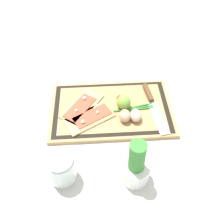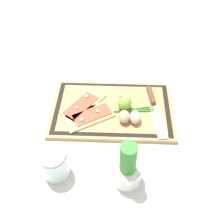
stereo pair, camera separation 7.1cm
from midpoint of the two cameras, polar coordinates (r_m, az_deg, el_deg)
ground_plane at (r=1.11m, az=1.93°, el=0.19°), size 6.00×6.00×0.00m
cutting_board at (r=1.10m, az=1.94°, el=0.54°), size 0.51×0.32×0.02m
pizza_slice_near at (r=1.10m, az=-4.50°, el=1.63°), size 0.19×0.22×0.02m
pizza_slice_far at (r=1.05m, az=-2.97°, el=-0.94°), size 0.22×0.18×0.02m
knife at (r=1.12m, az=10.77°, el=1.92°), size 0.07×0.28×0.02m
egg_brown at (r=1.03m, az=4.69°, el=-1.10°), size 0.05×0.06×0.05m
egg_pink at (r=1.03m, az=7.03°, el=-1.22°), size 0.05×0.06×0.05m
lime at (r=1.07m, az=4.67°, el=1.84°), size 0.06×0.06×0.06m
cherry_tomato_red at (r=1.10m, az=4.03°, el=2.69°), size 0.03×0.03×0.03m
cherry_tomato_yellow at (r=1.11m, az=5.28°, el=2.58°), size 0.03×0.03×0.03m
scallion_bunch at (r=1.07m, az=2.52°, el=0.07°), size 0.33×0.07×0.01m
herb_pot at (r=0.87m, az=5.75°, el=-12.37°), size 0.10×0.10×0.19m
sauce_jar at (r=0.91m, az=-10.11°, el=-11.31°), size 0.09×0.09×0.11m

